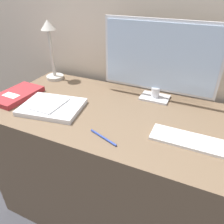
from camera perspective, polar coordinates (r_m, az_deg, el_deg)
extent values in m
cube|color=beige|center=(1.28, 12.90, 25.45)|extent=(3.60, 0.05, 2.40)
cube|color=brown|center=(1.30, 4.39, -15.12)|extent=(1.46, 0.63, 0.75)
cube|color=silver|center=(1.23, 11.12, 3.73)|extent=(0.15, 0.11, 0.01)
cylinder|color=silver|center=(1.22, 11.27, 5.11)|extent=(0.04, 0.04, 0.05)
cube|color=silver|center=(1.15, 12.36, 13.86)|extent=(0.60, 0.01, 0.36)
cube|color=#ADC6E5|center=(1.15, 12.26, 13.75)|extent=(0.57, 0.01, 0.33)
cube|color=silver|center=(0.95, 18.86, -6.88)|extent=(0.29, 0.11, 0.01)
cube|color=silver|center=(0.94, 18.91, -6.63)|extent=(0.27, 0.09, 0.00)
cube|color=silver|center=(1.15, -15.31, 1.06)|extent=(0.33, 0.27, 0.01)
cube|color=silver|center=(1.15, -15.39, 1.57)|extent=(0.33, 0.27, 0.01)
cube|color=white|center=(1.15, -15.88, 2.12)|extent=(0.13, 0.17, 0.01)
cube|color=beige|center=(1.14, -15.92, 2.35)|extent=(0.10, 0.12, 0.00)
cylinder|color=#BCB7AD|center=(1.52, -14.64, 8.83)|extent=(0.11, 0.11, 0.02)
cylinder|color=#BCB7AD|center=(1.47, -15.46, 14.40)|extent=(0.02, 0.02, 0.29)
cone|color=#BCB7AD|center=(1.43, -16.49, 21.02)|extent=(0.09, 0.09, 0.06)
cube|color=maroon|center=(1.33, -23.55, 4.18)|extent=(0.18, 0.27, 0.03)
cube|color=silver|center=(1.31, -24.90, 3.98)|extent=(0.09, 0.05, 0.00)
cylinder|color=navy|center=(0.91, -2.29, -6.67)|extent=(0.14, 0.06, 0.01)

